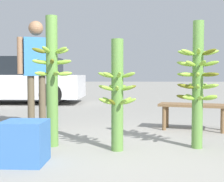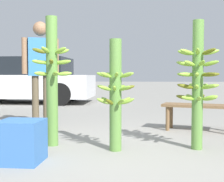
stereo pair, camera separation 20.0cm
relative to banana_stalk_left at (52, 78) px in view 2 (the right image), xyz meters
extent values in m
plane|color=gray|center=(0.85, -0.41, -0.83)|extent=(80.00, 80.00, 0.00)
cylinder|color=#5B8C3D|center=(0.00, 0.00, -0.04)|extent=(0.14, 0.14, 1.57)
ellipsoid|color=#84B238|center=(-0.03, -0.15, 0.33)|extent=(0.09, 0.19, 0.10)
ellipsoid|color=#84B238|center=(0.13, -0.08, 0.33)|extent=(0.18, 0.13, 0.10)
ellipsoid|color=#84B238|center=(0.11, 0.10, 0.33)|extent=(0.17, 0.16, 0.10)
ellipsoid|color=#84B238|center=(-0.06, 0.14, 0.33)|extent=(0.12, 0.19, 0.10)
ellipsoid|color=#5D6216|center=(-0.15, -0.02, 0.33)|extent=(0.19, 0.07, 0.10)
ellipsoid|color=#84B238|center=(0.06, 0.14, 0.19)|extent=(0.11, 0.19, 0.08)
ellipsoid|color=#84B238|center=(-0.12, 0.10, 0.19)|extent=(0.17, 0.15, 0.08)
ellipsoid|color=#84B238|center=(-0.13, -0.08, 0.19)|extent=(0.18, 0.14, 0.08)
ellipsoid|color=#5D6216|center=(0.04, -0.15, 0.19)|extent=(0.09, 0.19, 0.08)
ellipsoid|color=#84B238|center=(0.15, -0.01, 0.19)|extent=(0.18, 0.06, 0.08)
ellipsoid|color=#84B238|center=(-0.10, -0.12, 0.05)|extent=(0.15, 0.17, 0.06)
ellipsoid|color=#84B238|center=(0.08, -0.13, 0.05)|extent=(0.14, 0.18, 0.06)
ellipsoid|color=#84B238|center=(0.15, 0.04, 0.05)|extent=(0.19, 0.09, 0.06)
ellipsoid|color=#84B238|center=(0.01, 0.15, 0.05)|extent=(0.06, 0.18, 0.06)
ellipsoid|color=#84B238|center=(-0.14, 0.06, 0.05)|extent=(0.19, 0.11, 0.06)
cylinder|color=#5B8C3D|center=(0.79, -0.19, -0.19)|extent=(0.14, 0.14, 1.27)
ellipsoid|color=#84B238|center=(0.65, -0.18, 0.04)|extent=(0.17, 0.05, 0.09)
ellipsoid|color=#84B238|center=(0.70, -0.29, 0.04)|extent=(0.14, 0.15, 0.09)
ellipsoid|color=#84B238|center=(0.81, -0.33, 0.04)|extent=(0.07, 0.17, 0.09)
ellipsoid|color=#84B238|center=(0.92, -0.26, 0.04)|extent=(0.17, 0.12, 0.09)
ellipsoid|color=#84B238|center=(0.92, -0.13, 0.04)|extent=(0.17, 0.10, 0.09)
ellipsoid|color=#84B238|center=(0.83, -0.05, 0.04)|extent=(0.09, 0.17, 0.09)
ellipsoid|color=#84B238|center=(0.71, -0.07, 0.04)|extent=(0.13, 0.16, 0.09)
ellipsoid|color=#84B238|center=(0.68, -0.28, -0.11)|extent=(0.16, 0.14, 0.08)
ellipsoid|color=#84B238|center=(0.79, -0.33, -0.11)|extent=(0.04, 0.17, 0.08)
ellipsoid|color=#84B238|center=(0.90, -0.27, -0.11)|extent=(0.16, 0.14, 0.08)
ellipsoid|color=#5D6216|center=(0.93, -0.15, -0.11)|extent=(0.17, 0.08, 0.08)
ellipsoid|color=#84B238|center=(0.85, -0.06, -0.11)|extent=(0.11, 0.17, 0.08)
ellipsoid|color=#84B238|center=(0.73, -0.06, -0.11)|extent=(0.11, 0.17, 0.08)
ellipsoid|color=#84B238|center=(0.65, -0.16, -0.11)|extent=(0.17, 0.08, 0.08)
ellipsoid|color=#84B238|center=(0.68, -0.11, -0.26)|extent=(0.16, 0.13, 0.10)
ellipsoid|color=#84B238|center=(0.66, -0.23, -0.26)|extent=(0.17, 0.09, 0.10)
ellipsoid|color=#5D6216|center=(0.74, -0.32, -0.26)|extent=(0.10, 0.17, 0.10)
ellipsoid|color=#84B238|center=(0.86, -0.31, -0.26)|extent=(0.12, 0.17, 0.10)
ellipsoid|color=#84B238|center=(0.93, -0.21, -0.26)|extent=(0.17, 0.07, 0.10)
ellipsoid|color=#84B238|center=(0.90, -0.09, -0.26)|extent=(0.15, 0.14, 0.10)
ellipsoid|color=#5D6216|center=(0.78, -0.05, -0.26)|extent=(0.05, 0.17, 0.10)
cylinder|color=#5B8C3D|center=(1.73, -0.02, -0.08)|extent=(0.13, 0.13, 1.49)
ellipsoid|color=#84B238|center=(1.70, -0.17, 0.30)|extent=(0.08, 0.20, 0.09)
ellipsoid|color=#5D6216|center=(1.83, -0.14, 0.30)|extent=(0.16, 0.18, 0.09)
ellipsoid|color=#84B238|center=(1.88, -0.02, 0.30)|extent=(0.20, 0.05, 0.09)
ellipsoid|color=#84B238|center=(1.82, 0.10, 0.30)|extent=(0.15, 0.18, 0.09)
ellipsoid|color=#84B238|center=(1.69, 0.12, 0.30)|extent=(0.09, 0.20, 0.09)
ellipsoid|color=#84B238|center=(1.59, 0.04, 0.30)|extent=(0.20, 0.12, 0.09)
ellipsoid|color=#84B238|center=(1.59, -0.09, 0.30)|extent=(0.19, 0.13, 0.09)
ellipsoid|color=#84B238|center=(1.86, -0.10, 0.17)|extent=(0.19, 0.14, 0.09)
ellipsoid|color=#5D6216|center=(1.87, 0.03, 0.17)|extent=(0.20, 0.11, 0.09)
ellipsoid|color=#84B238|center=(1.78, 0.12, 0.17)|extent=(0.11, 0.20, 0.09)
ellipsoid|color=#84B238|center=(1.65, 0.11, 0.17)|extent=(0.14, 0.19, 0.09)
ellipsoid|color=#84B238|center=(1.58, 0.00, 0.17)|extent=(0.20, 0.07, 0.09)
ellipsoid|color=#84B238|center=(1.62, -0.13, 0.17)|extent=(0.17, 0.17, 0.09)
ellipsoid|color=#84B238|center=(1.74, -0.17, 0.17)|extent=(0.07, 0.20, 0.09)
ellipsoid|color=#84B238|center=(1.70, -0.17, 0.04)|extent=(0.09, 0.20, 0.06)
ellipsoid|color=#5D6216|center=(1.82, -0.14, 0.04)|extent=(0.16, 0.18, 0.06)
ellipsoid|color=#5D6216|center=(1.88, -0.02, 0.04)|extent=(0.19, 0.05, 0.06)
ellipsoid|color=#84B238|center=(1.82, 0.10, 0.04)|extent=(0.16, 0.18, 0.06)
ellipsoid|color=#84B238|center=(1.69, 0.13, 0.04)|extent=(0.09, 0.20, 0.06)
ellipsoid|color=#84B238|center=(1.59, 0.04, 0.04)|extent=(0.19, 0.12, 0.06)
ellipsoid|color=#84B238|center=(1.59, -0.09, 0.04)|extent=(0.19, 0.13, 0.06)
ellipsoid|color=#5D6216|center=(1.59, -0.09, -0.09)|extent=(0.20, 0.13, 0.08)
ellipsoid|color=#84B238|center=(1.69, -0.17, -0.09)|extent=(0.09, 0.20, 0.08)
ellipsoid|color=#84B238|center=(1.82, -0.14, -0.09)|extent=(0.16, 0.18, 0.08)
ellipsoid|color=#84B238|center=(1.88, -0.02, -0.09)|extent=(0.19, 0.05, 0.08)
ellipsoid|color=#84B238|center=(1.82, 0.10, -0.09)|extent=(0.16, 0.18, 0.08)
ellipsoid|color=#84B238|center=(1.69, 0.13, -0.09)|extent=(0.09, 0.20, 0.08)
ellipsoid|color=#5D6216|center=(1.59, 0.04, -0.09)|extent=(0.20, 0.13, 0.08)
ellipsoid|color=#84B238|center=(1.88, 0.00, -0.23)|extent=(0.20, 0.08, 0.08)
ellipsoid|color=#5D6216|center=(1.80, 0.11, -0.23)|extent=(0.13, 0.19, 0.08)
ellipsoid|color=#84B238|center=(1.67, 0.12, -0.23)|extent=(0.12, 0.20, 0.08)
ellipsoid|color=#5D6216|center=(1.58, 0.02, -0.23)|extent=(0.20, 0.10, 0.08)
ellipsoid|color=#84B238|center=(1.61, -0.11, -0.23)|extent=(0.18, 0.15, 0.08)
ellipsoid|color=#84B238|center=(1.72, -0.17, -0.23)|extent=(0.06, 0.20, 0.08)
ellipsoid|color=#84B238|center=(1.84, -0.12, -0.23)|extent=(0.18, 0.16, 0.08)
cylinder|color=brown|center=(-0.62, 1.16, -0.40)|extent=(0.14, 0.14, 0.85)
cylinder|color=brown|center=(-0.46, 1.23, -0.40)|extent=(0.14, 0.14, 0.85)
cube|color=#3372B2|center=(-0.54, 1.20, 0.33)|extent=(0.43, 0.32, 0.60)
cylinder|color=#936B4C|center=(-0.77, 1.10, 0.34)|extent=(0.12, 0.12, 0.57)
cylinder|color=#936B4C|center=(-0.32, 1.30, 0.34)|extent=(0.12, 0.12, 0.57)
sphere|color=#936B4C|center=(-0.54, 1.20, 0.78)|extent=(0.23, 0.23, 0.23)
cube|color=brown|center=(1.94, 1.19, -0.43)|extent=(1.12, 0.67, 0.04)
cylinder|color=brown|center=(1.56, 1.45, -0.64)|extent=(0.06, 0.06, 0.37)
cylinder|color=brown|center=(1.49, 1.18, -0.64)|extent=(0.06, 0.06, 0.37)
cube|color=silver|center=(-2.48, 5.80, -0.30)|extent=(4.01, 1.88, 0.69)
cube|color=black|center=(-2.32, 5.80, 0.31)|extent=(2.21, 1.72, 0.54)
cylinder|color=black|center=(-3.72, 6.63, -0.50)|extent=(0.65, 0.20, 0.65)
cylinder|color=black|center=(-1.23, 4.96, -0.50)|extent=(0.65, 0.20, 0.65)
cylinder|color=black|center=(-1.25, 6.65, -0.50)|extent=(0.65, 0.20, 0.65)
cube|color=#386BB2|center=(-0.10, -0.76, -0.62)|extent=(0.42, 0.42, 0.42)
camera|label=1|loc=(0.90, -3.71, 0.03)|focal=50.00mm
camera|label=2|loc=(1.10, -3.69, 0.03)|focal=50.00mm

